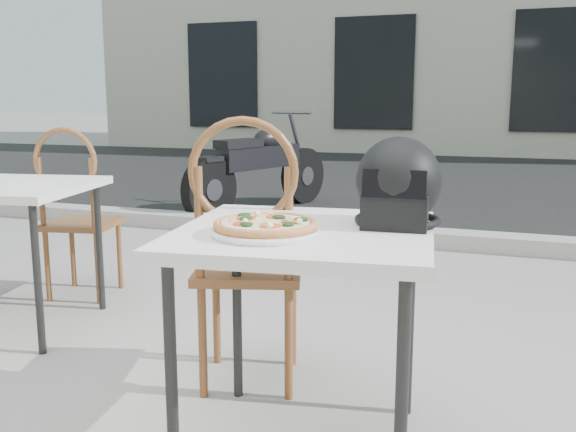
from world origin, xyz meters
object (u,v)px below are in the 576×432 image
(pizza, at_px, (266,224))
(motorcycle, at_px, (260,168))
(cafe_chair_side, at_px, (76,204))
(cafe_table_side, at_px, (7,197))
(helmet, at_px, (398,186))
(cafe_chair_main, at_px, (247,241))
(plate, at_px, (266,232))
(cafe_table_main, at_px, (305,249))

(pizza, xyz_separation_m, motorcycle, (-1.70, 4.15, -0.32))
(motorcycle, bearing_deg, pizza, -48.10)
(cafe_chair_side, bearing_deg, cafe_table_side, 77.49)
(pizza, distance_m, helmet, 0.44)
(cafe_chair_main, xyz_separation_m, cafe_table_side, (-1.35, 0.25, 0.06))
(plate, distance_m, helmet, 0.44)
(pizza, height_order, cafe_chair_main, cafe_chair_main)
(helmet, distance_m, motorcycle, 4.39)
(motorcycle, bearing_deg, plate, -48.11)
(cafe_table_side, relative_size, motorcycle, 0.46)
(cafe_chair_main, relative_size, motorcycle, 0.55)
(cafe_table_main, height_order, cafe_chair_side, cafe_chair_side)
(plate, xyz_separation_m, pizza, (0.00, 0.00, 0.02))
(motorcycle, bearing_deg, cafe_chair_main, -49.03)
(pizza, bearing_deg, cafe_chair_main, 119.03)
(cafe_table_side, bearing_deg, cafe_chair_main, -10.49)
(pizza, xyz_separation_m, cafe_chair_side, (-1.60, 1.20, -0.22))
(cafe_chair_main, height_order, cafe_table_side, cafe_chair_main)
(cafe_table_main, relative_size, plate, 2.04)
(motorcycle, bearing_deg, cafe_chair_side, -68.37)
(helmet, xyz_separation_m, motorcycle, (-2.03, 3.88, -0.41))
(pizza, relative_size, cafe_chair_main, 0.30)
(helmet, xyz_separation_m, cafe_chair_main, (-0.59, 0.20, -0.26))
(cafe_table_main, relative_size, helmet, 2.89)
(plate, relative_size, cafe_chair_main, 0.40)
(plate, relative_size, cafe_chair_side, 0.43)
(pizza, xyz_separation_m, helmet, (0.33, 0.28, 0.09))
(cafe_chair_main, bearing_deg, pizza, 102.41)
(plate, bearing_deg, helmet, 40.20)
(cafe_chair_main, height_order, motorcycle, cafe_chair_main)
(pizza, height_order, motorcycle, motorcycle)
(helmet, distance_m, cafe_chair_main, 0.67)
(helmet, relative_size, cafe_table_side, 0.34)
(cafe_table_main, bearing_deg, cafe_chair_main, 134.42)
(cafe_chair_main, bearing_deg, helmet, 145.03)
(cafe_table_main, distance_m, cafe_chair_side, 1.99)
(cafe_table_main, distance_m, cafe_table_side, 1.79)
(pizza, bearing_deg, motorcycle, 112.25)
(cafe_chair_main, xyz_separation_m, motorcycle, (-1.44, 3.68, -0.15))
(pizza, relative_size, cafe_table_side, 0.36)
(plate, height_order, pizza, pizza)
(pizza, bearing_deg, cafe_table_side, 155.86)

